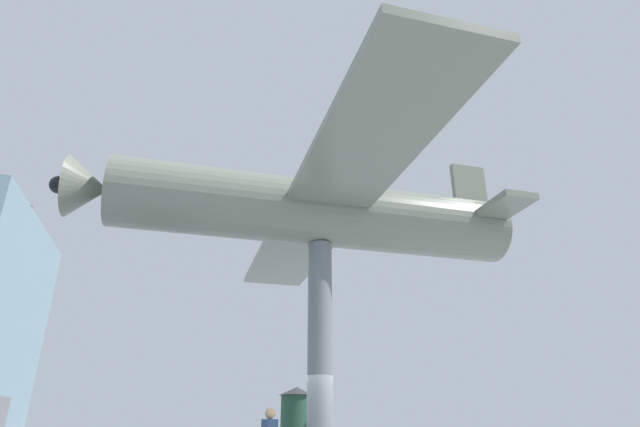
% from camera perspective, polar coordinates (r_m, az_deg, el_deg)
% --- Properties ---
extents(support_pylon_central, '(0.63, 0.63, 5.88)m').
position_cam_1_polar(support_pylon_central, '(12.75, -0.00, -16.08)').
color(support_pylon_central, slate).
rests_on(support_pylon_central, ground_plane).
extents(suspended_airplane, '(14.64, 12.31, 3.06)m').
position_cam_1_polar(suspended_airplane, '(13.73, -0.71, 0.13)').
color(suspended_airplane, slate).
rests_on(suspended_airplane, support_pylon_central).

